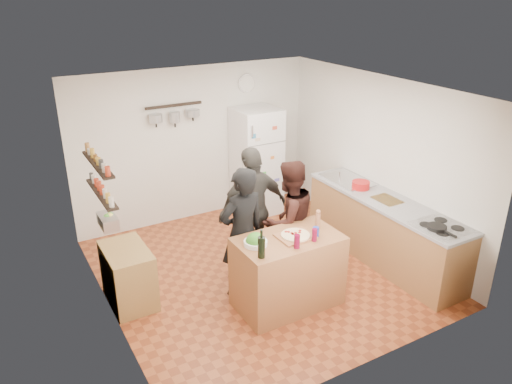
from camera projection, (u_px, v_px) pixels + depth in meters
room_shell at (245, 178)px, 6.69m from camera, size 4.20×4.20×4.20m
prep_island at (288, 271)px, 6.02m from camera, size 1.25×0.72×0.91m
pizza_board at (295, 236)px, 5.86m from camera, size 0.42×0.34×0.02m
pizza at (295, 235)px, 5.85m from camera, size 0.34×0.34×0.02m
salad_bowl at (256, 243)px, 5.68m from camera, size 0.27×0.27×0.05m
wine_bottle at (261, 247)px, 5.39m from camera, size 0.08×0.08×0.25m
wine_glass_near at (297, 241)px, 5.59m from camera, size 0.07×0.07×0.16m
wine_glass_far at (314, 235)px, 5.75m from camera, size 0.06×0.06×0.15m
pepper_mill at (318, 221)px, 6.05m from camera, size 0.06×0.06×0.19m
salt_canister at (316, 232)px, 5.86m from camera, size 0.07×0.07×0.12m
person_left at (242, 233)px, 6.08m from camera, size 0.66×0.47×1.70m
person_center at (289, 221)px, 6.47m from camera, size 0.87×0.72×1.64m
person_back at (253, 210)px, 6.66m from camera, size 1.04×0.47×1.74m
counter_run at (383, 230)px, 7.03m from camera, size 0.63×2.63×0.90m
stove_top at (442, 228)px, 6.09m from camera, size 0.60×0.62×0.02m
skillet at (437, 227)px, 6.02m from camera, size 0.23×0.23×0.04m
sink at (347, 180)px, 7.53m from camera, size 0.50×0.80×0.03m
cutting_board at (387, 200)px, 6.84m from camera, size 0.30×0.40×0.02m
red_bowl at (361, 185)px, 7.19m from camera, size 0.26×0.26×0.11m
fridge at (256, 161)px, 8.35m from camera, size 0.70×0.68×1.80m
wall_clock at (246, 83)px, 8.13m from camera, size 0.30×0.03×0.30m
spice_shelf_lower at (102, 194)px, 5.56m from camera, size 0.12×1.00×0.02m
spice_shelf_upper at (98, 164)px, 5.42m from camera, size 0.12×1.00×0.02m
produce_basket at (108, 221)px, 5.71m from camera, size 0.18×0.35×0.14m
side_table at (128, 276)px, 6.10m from camera, size 0.50×0.80×0.73m
pot_rack at (174, 105)px, 7.55m from camera, size 0.90×0.04×0.04m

